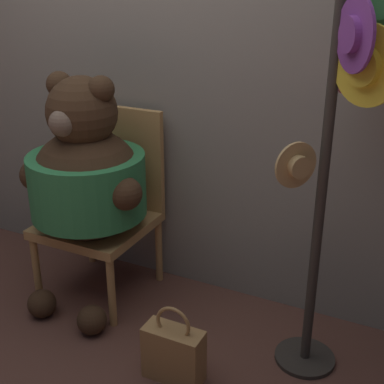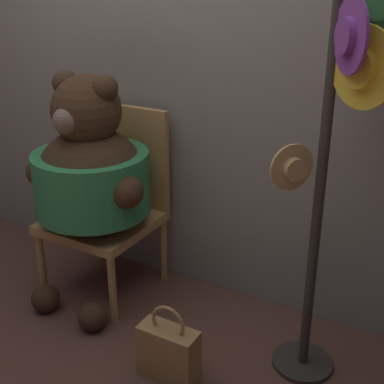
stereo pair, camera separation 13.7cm
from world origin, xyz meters
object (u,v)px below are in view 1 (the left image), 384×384
hat_display_rack (337,141)px  chair (106,201)px  handbag_on_ground (174,353)px  teddy_bear (86,178)px

hat_display_rack → chair: bearing=171.8°
chair → handbag_on_ground: (0.70, -0.54, -0.38)m
hat_display_rack → teddy_bear: bearing=-179.6°
hat_display_rack → handbag_on_ground: bearing=-145.9°
chair → hat_display_rack: bearing=-8.2°
teddy_bear → handbag_on_ground: teddy_bear is taller
teddy_bear → hat_display_rack: hat_display_rack is taller
teddy_bear → hat_display_rack: size_ratio=0.74×
teddy_bear → hat_display_rack: bearing=0.4°
chair → handbag_on_ground: size_ratio=2.70×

